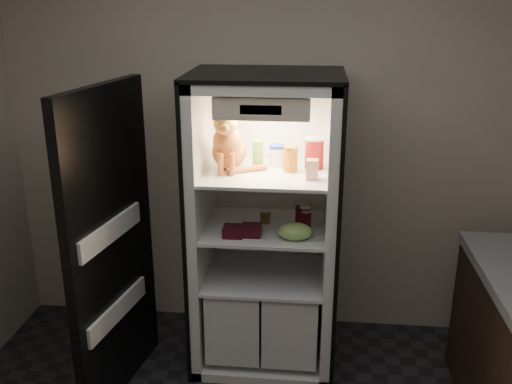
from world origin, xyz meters
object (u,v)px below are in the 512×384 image
Objects in this scene: mayo_tub at (277,156)px; berry_box_left at (233,231)px; salsa_jar at (291,159)px; soda_can_c at (306,220)px; soda_can_a at (301,213)px; tabby_cat at (228,145)px; berry_box_right at (251,230)px; parmesan_shaker at (258,154)px; grape_bag at (295,231)px; cream_carton at (312,169)px; pepper_jar at (314,153)px; condiment_jar at (265,216)px; soda_can_b at (305,217)px; refrigerator at (266,244)px.

mayo_tub is 1.15× the size of berry_box_left.
soda_can_c is (0.10, -0.04, -0.37)m from salsa_jar.
soda_can_a is (0.16, -0.05, -0.35)m from mayo_tub.
soda_can_c is (0.47, -0.03, -0.45)m from tabby_cat.
berry_box_right is at bearing -141.44° from salsa_jar.
berry_box_right is at bearing -94.37° from parmesan_shaker.
parmesan_shaker is 0.87× the size of grape_bag.
tabby_cat reaches higher than grape_bag.
salsa_jar is 0.19m from cream_carton.
pepper_jar is 1.63× the size of berry_box_right.
berry_box_left is 0.11m from berry_box_right.
cream_carton reaches higher than grape_bag.
grape_bag is (0.13, -0.31, -0.37)m from mayo_tub.
soda_can_c is at bearing -6.16° from tabby_cat.
parmesan_shaker is 0.34m from pepper_jar.
grape_bag is 1.66× the size of berry_box_right.
grape_bag is (-0.10, -0.29, -0.40)m from pepper_jar.
soda_can_b is at bearing -5.55° from condiment_jar.
soda_can_a is at bearing 109.75° from soda_can_c.
cream_carton is 0.59m from berry_box_left.
pepper_jar reaches higher than soda_can_a.
condiment_jar is at bearing -169.21° from pepper_jar.
salsa_jar is 0.38m from soda_can_b.
parmesan_shaker is 0.53m from grape_bag.
soda_can_b is (0.03, -0.05, -0.00)m from soda_can_a.
cream_carton is at bearing -47.81° from salsa_jar.
soda_can_c is (0.03, -0.09, -0.01)m from soda_can_a.
soda_can_c is 1.29× the size of condiment_jar.
mayo_tub reaches higher than condiment_jar.
pepper_jar is 1.67× the size of cream_carton.
soda_can_b reaches higher than soda_can_c.
tabby_cat is 3.10× the size of mayo_tub.
tabby_cat is 0.52m from pepper_jar.
refrigerator is 14.54× the size of soda_can_a.
tabby_cat is at bearing 154.00° from grape_bag.
condiment_jar reaches higher than berry_box_right.
tabby_cat reaches higher than berry_box_left.
berry_box_right is (-0.07, -0.20, -0.01)m from condiment_jar.
pepper_jar is at bearing 35.37° from berry_box_right.
soda_can_c is at bearing -106.86° from pepper_jar.
refrigerator is 9.50× the size of grape_bag.
soda_can_a is at bearing 38.22° from salsa_jar.
parmesan_shaker is at bearing 85.63° from berry_box_right.
grape_bag is at bearing -47.34° from parmesan_shaker.
cream_carton is (0.50, -0.14, -0.10)m from tabby_cat.
pepper_jar is at bearing 71.65° from grape_bag.
berry_box_left is (-0.12, -0.25, -0.41)m from parmesan_shaker.
berry_box_right is (-0.32, -0.13, -0.03)m from soda_can_c.
soda_can_c is (0.19, -0.14, -0.36)m from mayo_tub.
soda_can_b is 0.62× the size of grape_bag.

